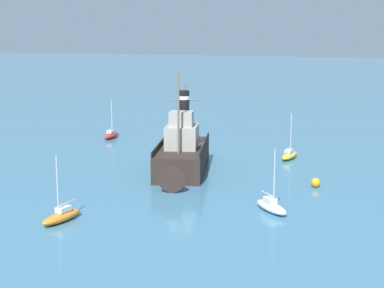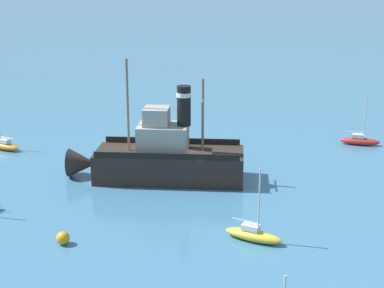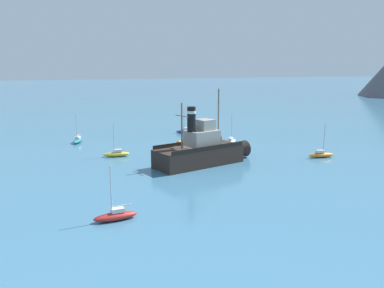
{
  "view_description": "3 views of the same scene",
  "coord_description": "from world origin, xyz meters",
  "px_view_note": "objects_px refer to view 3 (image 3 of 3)",
  "views": [
    {
      "loc": [
        -22.56,
        53.87,
        13.23
      ],
      "look_at": [
        -2.07,
        5.15,
        3.36
      ],
      "focal_mm": 55.0,
      "sensor_mm": 36.0,
      "label": 1
    },
    {
      "loc": [
        -41.24,
        -16.6,
        16.65
      ],
      "look_at": [
        2.94,
        1.25,
        2.35
      ],
      "focal_mm": 55.0,
      "sensor_mm": 36.0,
      "label": 2
    },
    {
      "loc": [
        49.36,
        -15.57,
        13.21
      ],
      "look_at": [
        -1.2,
        1.66,
        2.58
      ],
      "focal_mm": 38.0,
      "sensor_mm": 36.0,
      "label": 3
    }
  ],
  "objects_px": {
    "sailboat_navy": "(186,131)",
    "sailboat_yellow": "(117,154)",
    "sailboat_white": "(231,141)",
    "sailboat_red": "(116,215)",
    "mooring_buoy": "(179,143)",
    "sailboat_orange": "(321,154)",
    "old_tugboat": "(202,151)",
    "sailboat_teal": "(78,140)"
  },
  "relations": [
    {
      "from": "sailboat_red",
      "to": "sailboat_white",
      "type": "relative_size",
      "value": 1.0
    },
    {
      "from": "sailboat_white",
      "to": "sailboat_navy",
      "type": "bearing_deg",
      "value": -162.87
    },
    {
      "from": "sailboat_teal",
      "to": "mooring_buoy",
      "type": "height_order",
      "value": "sailboat_teal"
    },
    {
      "from": "sailboat_white",
      "to": "sailboat_yellow",
      "type": "xyz_separation_m",
      "value": [
        3.31,
        -19.48,
        0.0
      ]
    },
    {
      "from": "old_tugboat",
      "to": "sailboat_yellow",
      "type": "relative_size",
      "value": 3.01
    },
    {
      "from": "sailboat_orange",
      "to": "sailboat_navy",
      "type": "bearing_deg",
      "value": -155.02
    },
    {
      "from": "sailboat_red",
      "to": "sailboat_orange",
      "type": "distance_m",
      "value": 34.49
    },
    {
      "from": "sailboat_orange",
      "to": "mooring_buoy",
      "type": "relative_size",
      "value": 5.81
    },
    {
      "from": "sailboat_red",
      "to": "sailboat_yellow",
      "type": "relative_size",
      "value": 1.0
    },
    {
      "from": "sailboat_red",
      "to": "sailboat_navy",
      "type": "xyz_separation_m",
      "value": [
        -40.2,
        19.32,
        0.0
      ]
    },
    {
      "from": "sailboat_red",
      "to": "sailboat_orange",
      "type": "relative_size",
      "value": 1.0
    },
    {
      "from": "sailboat_white",
      "to": "mooring_buoy",
      "type": "xyz_separation_m",
      "value": [
        -1.67,
        -8.57,
        -0.0
      ]
    },
    {
      "from": "old_tugboat",
      "to": "sailboat_white",
      "type": "bearing_deg",
      "value": 141.0
    },
    {
      "from": "sailboat_orange",
      "to": "mooring_buoy",
      "type": "distance_m",
      "value": 22.41
    },
    {
      "from": "sailboat_orange",
      "to": "sailboat_yellow",
      "type": "relative_size",
      "value": 1.0
    },
    {
      "from": "sailboat_orange",
      "to": "sailboat_white",
      "type": "bearing_deg",
      "value": -148.38
    },
    {
      "from": "sailboat_white",
      "to": "sailboat_navy",
      "type": "height_order",
      "value": "same"
    },
    {
      "from": "sailboat_white",
      "to": "sailboat_teal",
      "type": "height_order",
      "value": "same"
    },
    {
      "from": "sailboat_teal",
      "to": "sailboat_orange",
      "type": "bearing_deg",
      "value": 55.13
    },
    {
      "from": "sailboat_red",
      "to": "sailboat_yellow",
      "type": "height_order",
      "value": "same"
    },
    {
      "from": "sailboat_orange",
      "to": "mooring_buoy",
      "type": "height_order",
      "value": "sailboat_orange"
    },
    {
      "from": "sailboat_red",
      "to": "sailboat_orange",
      "type": "xyz_separation_m",
      "value": [
        -14.39,
        31.35,
        0.0
      ]
    },
    {
      "from": "sailboat_white",
      "to": "mooring_buoy",
      "type": "relative_size",
      "value": 5.81
    },
    {
      "from": "sailboat_navy",
      "to": "sailboat_yellow",
      "type": "bearing_deg",
      "value": -44.52
    },
    {
      "from": "sailboat_navy",
      "to": "sailboat_yellow",
      "type": "height_order",
      "value": "same"
    },
    {
      "from": "sailboat_navy",
      "to": "sailboat_orange",
      "type": "xyz_separation_m",
      "value": [
        25.81,
        12.03,
        0.0
      ]
    },
    {
      "from": "sailboat_yellow",
      "to": "sailboat_red",
      "type": "bearing_deg",
      "value": -8.68
    },
    {
      "from": "sailboat_navy",
      "to": "old_tugboat",
      "type": "bearing_deg",
      "value": -12.75
    },
    {
      "from": "mooring_buoy",
      "to": "old_tugboat",
      "type": "bearing_deg",
      "value": -3.28
    },
    {
      "from": "sailboat_red",
      "to": "sailboat_white",
      "type": "bearing_deg",
      "value": 139.99
    },
    {
      "from": "sailboat_red",
      "to": "mooring_buoy",
      "type": "bearing_deg",
      "value": 153.47
    },
    {
      "from": "old_tugboat",
      "to": "mooring_buoy",
      "type": "bearing_deg",
      "value": 176.72
    },
    {
      "from": "sailboat_white",
      "to": "mooring_buoy",
      "type": "bearing_deg",
      "value": -101.05
    },
    {
      "from": "sailboat_teal",
      "to": "mooring_buoy",
      "type": "relative_size",
      "value": 5.81
    },
    {
      "from": "sailboat_white",
      "to": "old_tugboat",
      "type": "bearing_deg",
      "value": -39.0
    },
    {
      "from": "mooring_buoy",
      "to": "sailboat_red",
      "type": "bearing_deg",
      "value": -26.53
    },
    {
      "from": "sailboat_navy",
      "to": "mooring_buoy",
      "type": "xyz_separation_m",
      "value": [
        10.89,
        -4.69,
        -0.0
      ]
    },
    {
      "from": "sailboat_navy",
      "to": "sailboat_teal",
      "type": "bearing_deg",
      "value": -80.78
    },
    {
      "from": "sailboat_white",
      "to": "sailboat_yellow",
      "type": "distance_m",
      "value": 19.76
    },
    {
      "from": "sailboat_orange",
      "to": "sailboat_teal",
      "type": "bearing_deg",
      "value": -124.87
    },
    {
      "from": "sailboat_red",
      "to": "sailboat_orange",
      "type": "bearing_deg",
      "value": 114.65
    },
    {
      "from": "sailboat_red",
      "to": "sailboat_teal",
      "type": "height_order",
      "value": "same"
    }
  ]
}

